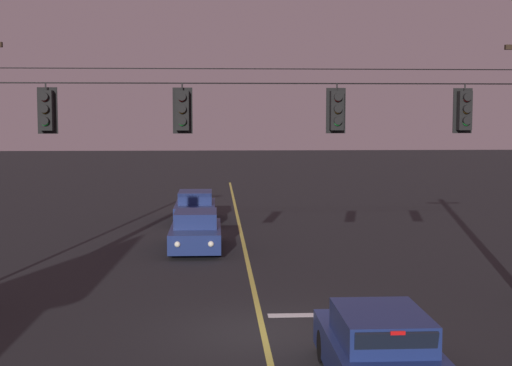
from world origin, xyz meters
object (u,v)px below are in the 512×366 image
car_waiting_near_lane (380,351)px  car_oncoming_lead (196,232)px  traffic_light_centre (337,110)px  traffic_light_leftmost (46,110)px  traffic_light_left_inner (182,110)px  car_oncoming_trailing (195,207)px  traffic_light_right_inner (465,110)px

car_waiting_near_lane → car_oncoming_lead: bearing=104.5°
traffic_light_centre → car_oncoming_lead: size_ratio=0.28×
traffic_light_centre → car_waiting_near_lane: (-0.08, -5.42, -4.31)m
car_waiting_near_lane → traffic_light_leftmost: bearing=142.1°
traffic_light_left_inner → car_oncoming_trailing: size_ratio=0.28×
traffic_light_left_inner → car_oncoming_trailing: bearing=90.5°
traffic_light_left_inner → traffic_light_centre: bearing=0.0°
traffic_light_leftmost → traffic_light_left_inner: bearing=0.0°
traffic_light_leftmost → traffic_light_centre: size_ratio=1.00×
car_oncoming_lead → car_oncoming_trailing: (-0.21, 7.26, 0.00)m
traffic_light_right_inner → car_oncoming_trailing: 17.90m
traffic_light_left_inner → car_oncoming_lead: size_ratio=0.28×
traffic_light_leftmost → traffic_light_centre: same height
traffic_light_leftmost → car_waiting_near_lane: traffic_light_leftmost is taller
traffic_light_leftmost → car_oncoming_trailing: size_ratio=0.28×
traffic_light_leftmost → car_waiting_near_lane: size_ratio=0.28×
traffic_light_leftmost → car_oncoming_lead: traffic_light_leftmost is taller
traffic_light_leftmost → car_oncoming_lead: size_ratio=0.28×
traffic_light_leftmost → traffic_light_centre: (7.04, 0.00, 0.00)m
traffic_light_left_inner → car_waiting_near_lane: 7.85m
car_oncoming_trailing → traffic_light_leftmost: bearing=-101.2°
traffic_light_centre → car_oncoming_lead: bearing=113.3°
traffic_light_left_inner → car_oncoming_lead: bearing=89.5°
traffic_light_leftmost → traffic_light_left_inner: size_ratio=1.00×
traffic_light_leftmost → car_oncoming_trailing: 16.72m
traffic_light_leftmost → traffic_light_right_inner: size_ratio=1.00×
traffic_light_leftmost → traffic_light_left_inner: same height
traffic_light_leftmost → car_oncoming_trailing: traffic_light_leftmost is taller
traffic_light_leftmost → car_waiting_near_lane: bearing=-37.9°
traffic_light_leftmost → car_oncoming_trailing: bearing=78.8°
traffic_light_centre → traffic_light_right_inner: size_ratio=1.00×
car_waiting_near_lane → car_oncoming_trailing: size_ratio=0.98×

